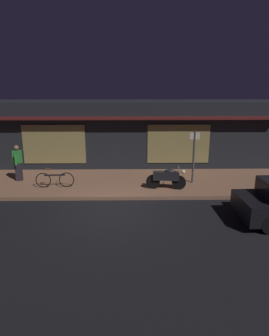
# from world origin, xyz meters

# --- Properties ---
(ground_plane) EXTENTS (60.00, 60.00, 0.00)m
(ground_plane) POSITION_xyz_m (0.00, 0.00, 0.00)
(ground_plane) COLOR black
(sidewalk_slab) EXTENTS (18.00, 4.00, 0.15)m
(sidewalk_slab) POSITION_xyz_m (0.00, 3.00, 0.07)
(sidewalk_slab) COLOR #8C6047
(sidewalk_slab) RESTS_ON ground_plane
(storefront_building) EXTENTS (18.00, 3.30, 3.60)m
(storefront_building) POSITION_xyz_m (0.00, 6.39, 1.80)
(storefront_building) COLOR black
(storefront_building) RESTS_ON ground_plane
(motorcycle) EXTENTS (1.70, 0.55, 0.97)m
(motorcycle) POSITION_xyz_m (2.26, 1.92, 0.65)
(motorcycle) COLOR black
(motorcycle) RESTS_ON sidewalk_slab
(bicycle_parked) EXTENTS (1.66, 0.42, 0.91)m
(bicycle_parked) POSITION_xyz_m (-2.58, 2.21, 0.51)
(bicycle_parked) COLOR black
(bicycle_parked) RESTS_ON sidewalk_slab
(person_photographer) EXTENTS (0.38, 0.61, 1.67)m
(person_photographer) POSITION_xyz_m (-4.46, 3.18, 1.03)
(person_photographer) COLOR #28232D
(person_photographer) RESTS_ON sidewalk_slab
(sign_post) EXTENTS (0.44, 0.09, 2.40)m
(sign_post) POSITION_xyz_m (3.54, 2.76, 1.51)
(sign_post) COLOR #47474C
(sign_post) RESTS_ON sidewalk_slab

